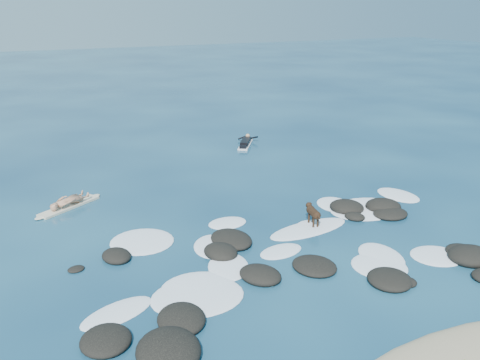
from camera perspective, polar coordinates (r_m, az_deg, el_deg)
ground at (r=18.03m, az=5.86°, el=-6.32°), size 160.00×160.00×0.00m
reef_rocks at (r=16.38m, az=8.27°, el=-8.68°), size 13.07×7.78×0.58m
breaking_foam at (r=17.66m, az=5.07°, el=-6.80°), size 14.33×7.32×0.12m
standing_surfer_rig at (r=21.41m, az=-17.93°, el=-1.03°), size 2.83×1.94×1.80m
paddling_surfer_rig at (r=29.51m, az=0.61°, el=4.02°), size 1.90×2.36×0.45m
dog at (r=18.97m, az=7.78°, el=-3.42°), size 0.45×1.21×0.77m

